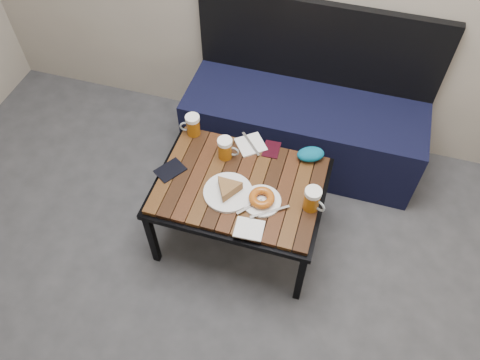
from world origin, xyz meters
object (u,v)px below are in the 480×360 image
(passport_navy, at_px, (170,170))
(beer_mug_right, at_px, (312,199))
(beer_mug_centre, at_px, (226,148))
(bench, at_px, (303,123))
(cafe_table, at_px, (240,189))
(knit_pouch, at_px, (311,154))
(plate_bagel, at_px, (262,199))
(passport_burgundy, at_px, (271,149))
(beer_mug_left, at_px, (193,125))
(plate_pie, at_px, (228,190))

(passport_navy, bearing_deg, beer_mug_right, 31.45)
(beer_mug_centre, bearing_deg, bench, 58.00)
(cafe_table, distance_m, knit_pouch, 0.40)
(cafe_table, height_order, passport_navy, passport_navy)
(beer_mug_centre, bearing_deg, cafe_table, -53.41)
(plate_bagel, xyz_separation_m, passport_burgundy, (-0.04, 0.34, -0.02))
(beer_mug_left, xyz_separation_m, passport_burgundy, (0.43, 0.00, -0.06))
(plate_bagel, height_order, passport_burgundy, plate_bagel)
(beer_mug_left, distance_m, plate_pie, 0.45)
(cafe_table, height_order, beer_mug_right, beer_mug_right)
(bench, relative_size, beer_mug_left, 11.49)
(beer_mug_centre, height_order, passport_burgundy, beer_mug_centre)
(passport_burgundy, distance_m, knit_pouch, 0.21)
(cafe_table, relative_size, plate_pie, 3.52)
(plate_bagel, bearing_deg, beer_mug_right, 8.96)
(passport_navy, distance_m, passport_burgundy, 0.53)
(beer_mug_left, relative_size, beer_mug_right, 0.95)
(plate_bagel, xyz_separation_m, knit_pouch, (0.17, 0.34, 0.01))
(beer_mug_left, bearing_deg, beer_mug_centre, 138.11)
(bench, height_order, beer_mug_right, bench)
(cafe_table, relative_size, beer_mug_left, 6.90)
(cafe_table, distance_m, plate_bagel, 0.16)
(beer_mug_left, relative_size, plate_pie, 0.51)
(bench, relative_size, knit_pouch, 9.91)
(passport_burgundy, height_order, knit_pouch, knit_pouch)
(bench, distance_m, beer_mug_left, 0.74)
(passport_navy, distance_m, knit_pouch, 0.72)
(beer_mug_right, bearing_deg, plate_bagel, -144.05)
(beer_mug_left, bearing_deg, passport_navy, 69.81)
(cafe_table, relative_size, plate_bagel, 3.59)
(cafe_table, distance_m, plate_pie, 0.11)
(beer_mug_right, height_order, passport_burgundy, beer_mug_right)
(beer_mug_left, relative_size, knit_pouch, 0.86)
(beer_mug_left, bearing_deg, plate_bagel, 129.02)
(passport_burgundy, xyz_separation_m, knit_pouch, (0.20, 0.00, 0.03))
(bench, height_order, passport_burgundy, bench)
(beer_mug_right, height_order, plate_bagel, beer_mug_right)
(bench, bearing_deg, beer_mug_centre, -119.52)
(passport_burgundy, bearing_deg, plate_pie, -114.09)
(beer_mug_centre, distance_m, passport_navy, 0.30)
(cafe_table, bearing_deg, beer_mug_right, -6.34)
(plate_pie, distance_m, passport_navy, 0.33)
(bench, height_order, passport_navy, bench)
(beer_mug_centre, xyz_separation_m, beer_mug_right, (0.48, -0.19, 0.00))
(cafe_table, xyz_separation_m, beer_mug_centre, (-0.12, 0.15, 0.11))
(beer_mug_left, bearing_deg, plate_pie, 116.65)
(beer_mug_right, bearing_deg, passport_navy, -154.49)
(cafe_table, distance_m, passport_burgundy, 0.28)
(beer_mug_centre, bearing_deg, plate_bagel, -44.47)
(knit_pouch, bearing_deg, passport_burgundy, 180.00)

